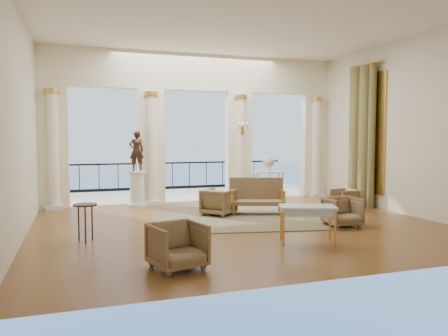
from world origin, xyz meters
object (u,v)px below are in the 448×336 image
object	(u,v)px
armchair_a	(178,244)
game_table	(307,210)
console_table	(268,176)
statue	(136,151)
armchair_c	(345,198)
armchair_d	(219,201)
side_table	(85,209)
settee	(257,196)
armchair_b	(342,210)
pedestal	(137,189)

from	to	relation	value
armchair_a	game_table	distance (m)	2.79
console_table	statue	bearing A→B (deg)	178.35
armchair_c	game_table	xyz separation A→B (m)	(-2.92, -3.09, 0.32)
armchair_d	side_table	xyz separation A→B (m)	(-3.27, -1.88, 0.25)
armchair_c	console_table	distance (m)	2.62
console_table	armchair_d	bearing A→B (deg)	-138.04
armchair_c	statue	bearing A→B (deg)	-116.25
settee	game_table	xyz separation A→B (m)	(-0.34, -3.23, 0.17)
armchair_c	armchair_d	bearing A→B (deg)	-95.79
settee	side_table	world-z (taller)	settee
statue	side_table	bearing A→B (deg)	64.18
armchair_b	console_table	size ratio (longest dim) A/B	0.75
armchair_d	console_table	world-z (taller)	console_table
armchair_b	armchair_d	world-z (taller)	armchair_d
settee	pedestal	distance (m)	3.59
game_table	statue	distance (m)	6.09
armchair_b	game_table	size ratio (longest dim) A/B	0.63
armchair_d	game_table	bearing A→B (deg)	149.71
armchair_c	settee	bearing A→B (deg)	-95.07
armchair_a	armchair_c	distance (m)	6.80
armchair_c	armchair_d	size ratio (longest dim) A/B	0.83
armchair_a	statue	xyz separation A→B (m)	(0.22, 6.30, 1.21)
armchair_b	settee	distance (m)	2.43
armchair_b	side_table	world-z (taller)	armchair_b
game_table	console_table	bearing A→B (deg)	94.02
armchair_d	side_table	size ratio (longest dim) A/B	1.03
armchair_d	statue	world-z (taller)	statue
armchair_a	game_table	size ratio (longest dim) A/B	0.66
console_table	armchair_b	bearing A→B (deg)	-90.75
armchair_b	armchair_d	bearing A→B (deg)	138.04
console_table	side_table	distance (m)	6.78
armchair_b	console_table	distance (m)	4.24
settee	console_table	distance (m)	2.48
console_table	side_table	bearing A→B (deg)	-144.29
settee	statue	distance (m)	3.76
armchair_b	statue	size ratio (longest dim) A/B	0.63
armchair_d	statue	distance (m)	3.06
armchair_a	console_table	bearing A→B (deg)	40.55
armchair_a	pedestal	xyz separation A→B (m)	(0.22, 6.30, 0.11)
console_table	armchair_c	bearing A→B (deg)	-58.99
armchair_d	statue	size ratio (longest dim) A/B	0.65
armchair_b	console_table	world-z (taller)	console_table
armchair_a	pedestal	size ratio (longest dim) A/B	0.75
statue	console_table	bearing A→B (deg)	172.02
armchair_c	side_table	bearing A→B (deg)	-78.56
armchair_d	settee	xyz separation A→B (m)	(1.00, -0.10, 0.09)
armchair_b	settee	bearing A→B (deg)	122.52
armchair_b	side_table	distance (m)	5.46
armchair_b	statue	world-z (taller)	statue
armchair_d	pedestal	size ratio (longest dim) A/B	0.73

